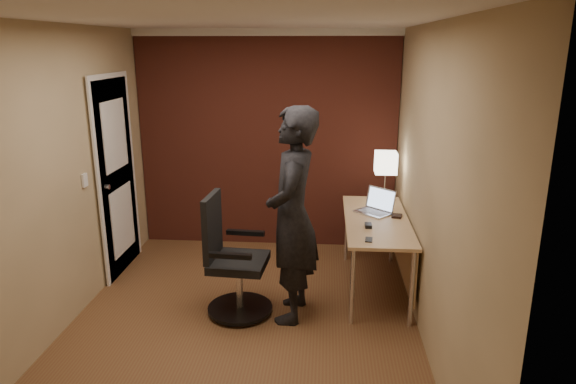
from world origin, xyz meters
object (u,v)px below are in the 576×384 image
Objects in this scene: desk at (384,231)px; wallet at (397,216)px; person at (292,216)px; phone at (369,240)px; office_chair at (231,263)px; mouse at (368,226)px; desk_lamp at (386,163)px; laptop at (377,206)px.

desk is 0.20m from wallet.
person is at bearing -146.67° from wallet.
phone is 1.22m from office_chair.
phone is 0.06× the size of person.
mouse is at bearing 93.41° from phone.
desk is 0.78m from desk_lamp.
laptop is 0.22× the size of person.
office_chair reaches higher than laptop.
office_chair is (-1.43, -1.13, -0.67)m from desk_lamp.
mouse is 0.05× the size of person.
laptop is 1.11m from person.
desk_lamp reaches higher than wallet.
mouse is 0.87× the size of phone.
mouse is 0.43m from wallet.
desk_lamp is (0.05, 0.56, 0.55)m from desk.
mouse is 0.91× the size of wallet.
person reaches higher than phone.
mouse is at bearing -104.13° from laptop.
wallet is (0.18, -0.14, -0.05)m from laptop.
desk is at bearing 22.45° from office_chair.
person is at bearing -154.27° from mouse.
laptop is 0.39× the size of office_chair.
phone is 1.05× the size of wallet.
mouse reaches higher than desk.
person reaches higher than wallet.
mouse is (-0.22, -0.80, -0.40)m from desk_lamp.
desk is 0.28m from laptop.
laptop reaches higher than phone.
desk is 15.00× the size of mouse.
person is at bearing -128.23° from desk_lamp.
desk is at bearing -154.07° from wallet.
mouse is at bearing 120.16° from person.
phone is at bearing 94.23° from person.
mouse is at bearing -124.70° from desk.
desk is at bearing 78.40° from phone.
desk_lamp is at bearing 84.88° from desk.
desk_lamp reaches higher than desk.
desk_lamp is 4.86× the size of wallet.
office_chair is 0.58× the size of person.
phone is (-0.13, -0.77, -0.06)m from laptop.
desk_lamp is at bearing 98.59° from wallet.
desk_lamp is 1.94m from office_chair.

